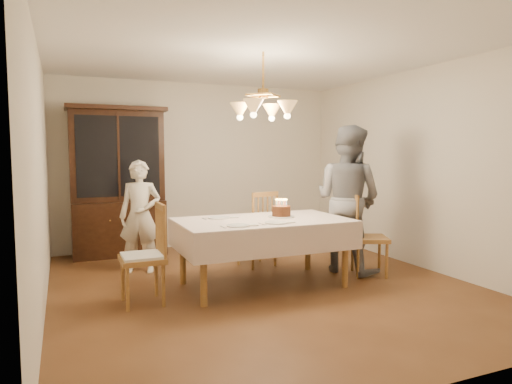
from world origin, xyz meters
name	(u,v)px	position (x,y,z in m)	size (l,w,h in m)	color
ground	(263,285)	(0.00, 0.00, 0.00)	(5.00, 5.00, 0.00)	#522F17
room_shell	(263,146)	(0.00, 0.00, 1.58)	(5.00, 5.00, 5.00)	white
dining_table	(263,226)	(0.00, 0.00, 0.68)	(1.90, 1.10, 0.76)	brown
china_hutch	(118,184)	(-1.31, 2.25, 1.04)	(1.38, 0.54, 2.16)	black
chair_far_side	(257,233)	(0.30, 0.85, 0.44)	(0.52, 0.50, 1.00)	brown
chair_left_end	(143,259)	(-1.35, -0.10, 0.45)	(0.42, 0.44, 1.00)	brown
chair_right_end	(368,239)	(1.38, -0.09, 0.44)	(0.57, 0.58, 1.00)	brown
elderly_woman	(140,216)	(-1.18, 1.15, 0.71)	(0.52, 0.34, 1.41)	beige
adult_in_grey	(348,199)	(1.24, 0.16, 0.92)	(0.89, 0.70, 1.84)	slate
birthday_cake	(281,212)	(0.27, 0.07, 0.82)	(0.30, 0.30, 0.21)	white
place_setting_near_left	(239,226)	(-0.42, -0.35, 0.77)	(0.38, 0.23, 0.02)	white
place_setting_near_right	(277,223)	(0.02, -0.32, 0.77)	(0.38, 0.23, 0.02)	white
place_setting_far_left	(220,218)	(-0.42, 0.26, 0.77)	(0.40, 0.25, 0.02)	white
chandelier	(263,110)	(0.00, 0.00, 1.98)	(0.62, 0.62, 0.73)	#BF8C3F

